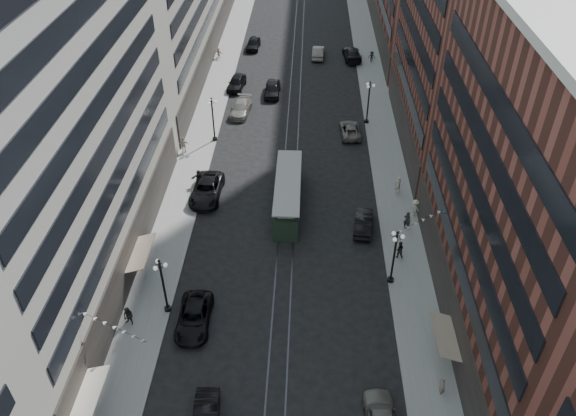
# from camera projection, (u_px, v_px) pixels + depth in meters

# --- Properties ---
(ground) EXTENTS (220.00, 220.00, 0.00)m
(ground) POSITION_uv_depth(u_px,v_px,m) (293.00, 122.00, 70.71)
(ground) COLOR black
(ground) RESTS_ON ground
(sidewalk_west) EXTENTS (4.00, 180.00, 0.15)m
(sidewalk_west) POSITION_uv_depth(u_px,v_px,m) (217.00, 86.00, 78.92)
(sidewalk_west) COLOR gray
(sidewalk_west) RESTS_ON ground
(sidewalk_east) EXTENTS (4.00, 180.00, 0.15)m
(sidewalk_east) POSITION_uv_depth(u_px,v_px,m) (374.00, 88.00, 78.27)
(sidewalk_east) COLOR gray
(sidewalk_east) RESTS_ON ground
(rail_west) EXTENTS (0.12, 180.00, 0.02)m
(rail_west) POSITION_uv_depth(u_px,v_px,m) (290.00, 87.00, 78.66)
(rail_west) COLOR #2D2D33
(rail_west) RESTS_ON ground
(rail_east) EXTENTS (0.12, 180.00, 0.02)m
(rail_east) POSITION_uv_depth(u_px,v_px,m) (300.00, 87.00, 78.61)
(rail_east) COLOR #2D2D33
(rail_east) RESTS_ON ground
(building_west_mid) EXTENTS (8.00, 36.00, 28.00)m
(building_west_mid) POSITION_uv_depth(u_px,v_px,m) (53.00, 128.00, 41.29)
(building_west_mid) COLOR gray
(building_west_mid) RESTS_ON ground
(building_east_mid) EXTENTS (8.00, 30.00, 24.00)m
(building_east_mid) POSITION_uv_depth(u_px,v_px,m) (533.00, 200.00, 37.53)
(building_east_mid) COLOR brown
(building_east_mid) RESTS_ON ground
(lamppost_sw_far) EXTENTS (1.03, 1.14, 5.52)m
(lamppost_sw_far) POSITION_uv_depth(u_px,v_px,m) (163.00, 284.00, 43.73)
(lamppost_sw_far) COLOR black
(lamppost_sw_far) RESTS_ON sidewalk_west
(lamppost_sw_mid) EXTENTS (1.03, 1.14, 5.52)m
(lamppost_sw_mid) POSITION_uv_depth(u_px,v_px,m) (213.00, 118.00, 65.14)
(lamppost_sw_mid) COLOR black
(lamppost_sw_mid) RESTS_ON sidewalk_west
(lamppost_se_far) EXTENTS (1.03, 1.14, 5.52)m
(lamppost_se_far) POSITION_uv_depth(u_px,v_px,m) (394.00, 255.00, 46.35)
(lamppost_se_far) COLOR black
(lamppost_se_far) RESTS_ON sidewalk_east
(lamppost_se_mid) EXTENTS (1.03, 1.14, 5.52)m
(lamppost_se_mid) POSITION_uv_depth(u_px,v_px,m) (368.00, 101.00, 68.55)
(lamppost_se_mid) COLOR black
(lamppost_se_mid) RESTS_ON sidewalk_east
(streetcar) EXTENTS (2.50, 11.29, 3.12)m
(streetcar) POSITION_uv_depth(u_px,v_px,m) (288.00, 195.00, 55.93)
(streetcar) COLOR #1F3121
(streetcar) RESTS_ON ground
(car_2) EXTENTS (2.64, 5.54, 1.53)m
(car_2) POSITION_uv_depth(u_px,v_px,m) (194.00, 317.00, 44.09)
(car_2) COLOR black
(car_2) RESTS_ON ground
(pedestrian_2) EXTENTS (0.96, 0.73, 1.76)m
(pedestrian_2) POSITION_uv_depth(u_px,v_px,m) (128.00, 316.00, 43.84)
(pedestrian_2) COLOR black
(pedestrian_2) RESTS_ON sidewalk_west
(pedestrian_4) EXTENTS (0.53, 0.95, 1.54)m
(pedestrian_4) POSITION_uv_depth(u_px,v_px,m) (442.00, 386.00, 38.94)
(pedestrian_4) COLOR #C0B29F
(pedestrian_4) RESTS_ON sidewalk_east
(car_7) EXTENTS (3.08, 6.41, 1.76)m
(car_7) POSITION_uv_depth(u_px,v_px,m) (207.00, 190.00, 57.54)
(car_7) COLOR black
(car_7) RESTS_ON ground
(car_8) EXTENTS (2.77, 5.62, 1.57)m
(car_8) POSITION_uv_depth(u_px,v_px,m) (241.00, 108.00, 72.02)
(car_8) COLOR gray
(car_8) RESTS_ON ground
(car_9) EXTENTS (2.24, 4.97, 1.66)m
(car_9) POSITION_uv_depth(u_px,v_px,m) (253.00, 44.00, 89.41)
(car_9) COLOR black
(car_9) RESTS_ON ground
(car_10) EXTENTS (2.22, 4.85, 1.54)m
(car_10) POSITION_uv_depth(u_px,v_px,m) (363.00, 223.00, 53.49)
(car_10) COLOR black
(car_10) RESTS_ON ground
(car_11) EXTENTS (2.62, 5.13, 1.39)m
(car_11) POSITION_uv_depth(u_px,v_px,m) (350.00, 130.00, 67.77)
(car_11) COLOR #635F58
(car_11) RESTS_ON ground
(car_12) EXTENTS (2.96, 6.23, 1.75)m
(car_12) POSITION_uv_depth(u_px,v_px,m) (352.00, 54.00, 85.97)
(car_12) COLOR black
(car_12) RESTS_ON ground
(car_13) EXTENTS (2.15, 5.16, 1.75)m
(car_13) POSITION_uv_depth(u_px,v_px,m) (272.00, 89.00, 76.24)
(car_13) COLOR black
(car_13) RESTS_ON ground
(car_14) EXTENTS (1.95, 5.00, 1.62)m
(car_14) POSITION_uv_depth(u_px,v_px,m) (318.00, 52.00, 86.61)
(car_14) COLOR slate
(car_14) RESTS_ON ground
(pedestrian_5) EXTENTS (1.70, 0.78, 1.77)m
(pedestrian_5) POSITION_uv_depth(u_px,v_px,m) (199.00, 178.00, 59.05)
(pedestrian_5) COLOR black
(pedestrian_5) RESTS_ON sidewalk_west
(pedestrian_6) EXTENTS (1.19, 0.66, 1.93)m
(pedestrian_6) POSITION_uv_depth(u_px,v_px,m) (184.00, 145.00, 64.16)
(pedestrian_6) COLOR #A49C88
(pedestrian_6) RESTS_ON sidewalk_west
(pedestrian_7) EXTENTS (0.88, 0.55, 1.73)m
(pedestrian_7) POSITION_uv_depth(u_px,v_px,m) (399.00, 250.00, 50.05)
(pedestrian_7) COLOR black
(pedestrian_7) RESTS_ON sidewalk_east
(pedestrian_8) EXTENTS (0.81, 0.69, 1.89)m
(pedestrian_8) POSITION_uv_depth(u_px,v_px,m) (398.00, 185.00, 57.92)
(pedestrian_8) COLOR #BEB79D
(pedestrian_8) RESTS_ON sidewalk_east
(pedestrian_9) EXTENTS (1.13, 0.57, 1.68)m
(pedestrian_9) POSITION_uv_depth(u_px,v_px,m) (372.00, 57.00, 84.79)
(pedestrian_9) COLOR black
(pedestrian_9) RESTS_ON sidewalk_east
(car_extra_0) EXTENTS (2.63, 5.29, 1.73)m
(car_extra_0) POSITION_uv_depth(u_px,v_px,m) (237.00, 83.00, 77.88)
(car_extra_0) COLOR black
(car_extra_0) RESTS_ON ground
(pedestrian_extra_0) EXTENTS (0.83, 0.74, 1.91)m
(pedestrian_extra_0) POSITION_uv_depth(u_px,v_px,m) (407.00, 220.00, 53.22)
(pedestrian_extra_0) COLOR black
(pedestrian_extra_0) RESTS_ON sidewalk_east
(pedestrian_extra_1) EXTENTS (1.54, 1.02, 1.61)m
(pedestrian_extra_1) POSITION_uv_depth(u_px,v_px,m) (219.00, 53.00, 86.03)
(pedestrian_extra_1) COLOR #BFB19E
(pedestrian_extra_1) RESTS_ON sidewalk_west
(pedestrian_extra_2) EXTENTS (1.22, 1.15, 1.84)m
(pedestrian_extra_2) POSITION_uv_depth(u_px,v_px,m) (415.00, 208.00, 54.82)
(pedestrian_extra_2) COLOR #BCB69C
(pedestrian_extra_2) RESTS_ON sidewalk_east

